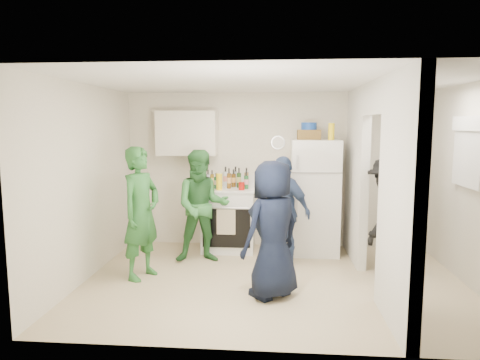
% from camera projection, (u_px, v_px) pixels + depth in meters
% --- Properties ---
extents(floor, '(4.80, 4.80, 0.00)m').
position_uv_depth(floor, '(273.00, 282.00, 5.44)').
color(floor, tan).
rests_on(floor, ground).
extents(wall_back, '(4.80, 0.00, 4.80)m').
position_uv_depth(wall_back, '(275.00, 170.00, 6.96)').
color(wall_back, silver).
rests_on(wall_back, floor).
extents(wall_front, '(4.80, 0.00, 4.80)m').
position_uv_depth(wall_front, '(274.00, 212.00, 3.60)').
color(wall_front, silver).
rests_on(wall_front, floor).
extents(wall_left, '(0.00, 3.40, 3.40)m').
position_uv_depth(wall_left, '(87.00, 182.00, 5.47)').
color(wall_left, silver).
rests_on(wall_left, floor).
extents(wall_right, '(0.00, 3.40, 3.40)m').
position_uv_depth(wall_right, '(476.00, 187.00, 5.08)').
color(wall_right, silver).
rests_on(wall_right, floor).
extents(ceiling, '(4.80, 4.80, 0.00)m').
position_uv_depth(ceiling, '(275.00, 81.00, 5.12)').
color(ceiling, white).
rests_on(ceiling, wall_back).
extents(partition_pier_back, '(0.12, 1.20, 2.50)m').
position_uv_depth(partition_pier_back, '(356.00, 175.00, 6.27)').
color(partition_pier_back, silver).
rests_on(partition_pier_back, floor).
extents(partition_pier_front, '(0.12, 1.20, 2.50)m').
position_uv_depth(partition_pier_front, '(399.00, 202.00, 4.09)').
color(partition_pier_front, silver).
rests_on(partition_pier_front, floor).
extents(partition_header, '(0.12, 1.00, 0.40)m').
position_uv_depth(partition_header, '(377.00, 98.00, 5.05)').
color(partition_header, silver).
rests_on(partition_header, partition_pier_back).
extents(stove, '(0.84, 0.70, 1.00)m').
position_uv_depth(stove, '(229.00, 219.00, 6.79)').
color(stove, white).
rests_on(stove, floor).
extents(upper_cabinet, '(0.95, 0.34, 0.70)m').
position_uv_depth(upper_cabinet, '(187.00, 133.00, 6.82)').
color(upper_cabinet, silver).
rests_on(upper_cabinet, wall_back).
extents(fridge, '(0.72, 0.70, 1.76)m').
position_uv_depth(fridge, '(314.00, 197.00, 6.60)').
color(fridge, white).
rests_on(fridge, floor).
extents(wicker_basket, '(0.35, 0.25, 0.15)m').
position_uv_depth(wicker_basket, '(309.00, 135.00, 6.54)').
color(wicker_basket, brown).
rests_on(wicker_basket, fridge).
extents(blue_bowl, '(0.24, 0.24, 0.11)m').
position_uv_depth(blue_bowl, '(309.00, 126.00, 6.52)').
color(blue_bowl, '#153D96').
rests_on(blue_bowl, wicker_basket).
extents(yellow_cup_stack_top, '(0.09, 0.09, 0.25)m').
position_uv_depth(yellow_cup_stack_top, '(331.00, 132.00, 6.35)').
color(yellow_cup_stack_top, yellow).
rests_on(yellow_cup_stack_top, fridge).
extents(wall_clock, '(0.22, 0.02, 0.22)m').
position_uv_depth(wall_clock, '(278.00, 143.00, 6.88)').
color(wall_clock, white).
rests_on(wall_clock, wall_back).
extents(spice_shelf, '(0.35, 0.08, 0.03)m').
position_uv_depth(spice_shelf, '(275.00, 164.00, 6.90)').
color(spice_shelf, olive).
rests_on(spice_shelf, wall_back).
extents(nook_window, '(0.03, 0.70, 0.80)m').
position_uv_depth(nook_window, '(469.00, 152.00, 5.23)').
color(nook_window, black).
rests_on(nook_window, wall_right).
extents(nook_window_frame, '(0.04, 0.76, 0.86)m').
position_uv_depth(nook_window_frame, '(468.00, 152.00, 5.23)').
color(nook_window_frame, white).
rests_on(nook_window_frame, wall_right).
extents(nook_valance, '(0.04, 0.82, 0.18)m').
position_uv_depth(nook_valance, '(468.00, 123.00, 5.19)').
color(nook_valance, white).
rests_on(nook_valance, wall_right).
extents(yellow_cup_stack_stove, '(0.09, 0.09, 0.25)m').
position_uv_depth(yellow_cup_stack_stove, '(219.00, 182.00, 6.50)').
color(yellow_cup_stack_stove, yellow).
rests_on(yellow_cup_stack_stove, stove).
extents(red_cup, '(0.09, 0.09, 0.12)m').
position_uv_depth(red_cup, '(242.00, 186.00, 6.50)').
color(red_cup, '#AB120B').
rests_on(red_cup, stove).
extents(person_green_left, '(0.62, 0.73, 1.71)m').
position_uv_depth(person_green_left, '(141.00, 213.00, 5.50)').
color(person_green_left, '#2A6A32').
rests_on(person_green_left, floor).
extents(person_green_center, '(0.89, 0.75, 1.63)m').
position_uv_depth(person_green_center, '(202.00, 206.00, 6.16)').
color(person_green_center, '#337433').
rests_on(person_green_center, floor).
extents(person_denim, '(0.95, 0.86, 1.55)m').
position_uv_depth(person_denim, '(282.00, 211.00, 6.05)').
color(person_denim, navy).
rests_on(person_denim, floor).
extents(person_navy, '(0.91, 0.90, 1.59)m').
position_uv_depth(person_navy, '(273.00, 229.00, 4.88)').
color(person_navy, black).
rests_on(person_navy, floor).
extents(person_nook, '(1.04, 1.17, 1.57)m').
position_uv_depth(person_nook, '(387.00, 216.00, 5.64)').
color(person_nook, black).
rests_on(person_nook, floor).
extents(bottle_a, '(0.06, 0.06, 0.27)m').
position_uv_depth(bottle_a, '(212.00, 178.00, 6.85)').
color(bottle_a, olive).
rests_on(bottle_a, stove).
extents(bottle_b, '(0.07, 0.07, 0.24)m').
position_uv_depth(bottle_b, '(216.00, 181.00, 6.65)').
color(bottle_b, '#1C5428').
rests_on(bottle_b, stove).
extents(bottle_c, '(0.08, 0.08, 0.32)m').
position_uv_depth(bottle_c, '(226.00, 177.00, 6.86)').
color(bottle_c, silver).
rests_on(bottle_c, stove).
extents(bottle_d, '(0.06, 0.06, 0.32)m').
position_uv_depth(bottle_d, '(229.00, 178.00, 6.65)').
color(bottle_d, brown).
rests_on(bottle_d, stove).
extents(bottle_e, '(0.07, 0.07, 0.32)m').
position_uv_depth(bottle_e, '(236.00, 176.00, 6.88)').
color(bottle_e, '#95A1A5').
rests_on(bottle_e, stove).
extents(bottle_f, '(0.07, 0.07, 0.32)m').
position_uv_depth(bottle_f, '(239.00, 178.00, 6.72)').
color(bottle_f, '#1D3B15').
rests_on(bottle_f, stove).
extents(bottle_g, '(0.07, 0.07, 0.31)m').
position_uv_depth(bottle_g, '(246.00, 177.00, 6.82)').
color(bottle_g, olive).
rests_on(bottle_g, stove).
extents(bottle_h, '(0.06, 0.06, 0.30)m').
position_uv_depth(bottle_h, '(208.00, 179.00, 6.61)').
color(bottle_h, '#ADB1BA').
rests_on(bottle_h, stove).
extents(bottle_i, '(0.07, 0.07, 0.28)m').
position_uv_depth(bottle_i, '(234.00, 178.00, 6.80)').
color(bottle_i, '#56380E').
rests_on(bottle_i, stove).
extents(bottle_j, '(0.07, 0.07, 0.28)m').
position_uv_depth(bottle_j, '(246.00, 180.00, 6.60)').
color(bottle_j, '#1E582A').
rests_on(bottle_j, stove).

